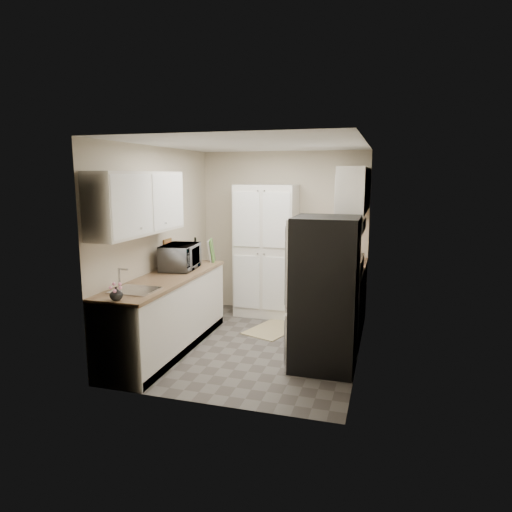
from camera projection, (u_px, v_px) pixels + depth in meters
The scene contains 16 objects.
ground at pixel (254, 345), 5.83m from camera, with size 3.20×3.20×0.00m, color #56514C.
room_shell at pixel (252, 218), 5.54m from camera, with size 2.64×3.24×2.52m.
pantry_cabinet at pixel (266, 251), 6.96m from camera, with size 0.90×0.55×2.00m, color silver.
base_cabinet_left at pixel (167, 315), 5.62m from camera, with size 0.60×2.30×0.88m, color silver.
countertop_left at pixel (166, 278), 5.54m from camera, with size 0.63×2.33×0.04m, color #846647.
base_cabinet_right at pixel (343, 294), 6.61m from camera, with size 0.60×0.80×0.88m, color silver.
countertop_right at pixel (344, 263), 6.53m from camera, with size 0.63×0.83×0.04m, color #846647.
electric_range at pixel (336, 306), 5.85m from camera, with size 0.71×0.78×1.13m.
refrigerator at pixel (325, 293), 5.04m from camera, with size 0.70×0.72×1.70m, color #B7B7BC.
microwave at pixel (180, 257), 5.96m from camera, with size 0.59×0.40×0.33m, color #A9AAAE.
wine_bottle at pixel (195, 251), 6.38m from camera, with size 0.08×0.08×0.33m, color black.
flower_vase at pixel (116, 294), 4.49m from camera, with size 0.13×0.13×0.14m, color silver.
cutting_board at pixel (212, 250), 6.51m from camera, with size 0.02×0.26×0.32m, color #58913F.
toaster_oven at pixel (345, 254), 6.49m from camera, with size 0.31×0.39×0.22m, color #B6B6BB.
fruit_basket at pixel (345, 243), 6.46m from camera, with size 0.24×0.24×0.10m, color orange, non-canonical shape.
kitchen_mat at pixel (273, 329), 6.41m from camera, with size 0.53×0.84×0.01m, color tan.
Camera 1 is at (1.58, -5.31, 2.14)m, focal length 32.00 mm.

